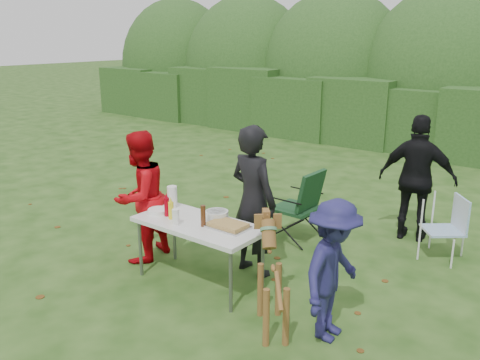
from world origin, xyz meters
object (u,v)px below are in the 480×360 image
Objects in this scene: person_black_puffy at (417,179)px; mustard_bottle at (171,210)px; camping_chair at (296,204)px; beer_bottle at (203,216)px; child at (333,271)px; dog at (273,283)px; ketchup_bottle at (167,207)px; person_cook at (253,201)px; lawn_chair at (443,228)px; person_red_jacket at (140,197)px; paper_towel_roll at (172,197)px; folding_table at (199,227)px.

mustard_bottle is at bearing 47.50° from person_black_puffy.
mustard_bottle is at bearing 76.57° from camping_chair.
camping_chair reaches higher than beer_bottle.
child is 2.03m from mustard_bottle.
child is 2.38m from camping_chair.
dog is at bearing 74.28° from person_black_puffy.
beer_bottle is (0.55, 0.01, 0.01)m from ketchup_bottle.
person_cook is at bearing 73.97° from beer_bottle.
dog is 5.20× the size of mustard_bottle.
child reaches higher than mustard_bottle.
person_black_puffy is 7.26× the size of beer_bottle.
dog is 2.78m from lawn_chair.
person_cook is 1.09× the size of person_red_jacket.
paper_towel_roll is (-0.92, -0.41, -0.03)m from person_cook.
child is 6.18× the size of ketchup_bottle.
mustard_bottle is at bearing 41.95° from dog.
camping_chair reaches higher than dog.
person_red_jacket is 0.44m from paper_towel_roll.
person_cook reaches higher than lawn_chair.
dog reaches higher than mustard_bottle.
paper_towel_roll is at bearing 32.69° from person_cook.
folding_table is at bearing 8.69° from ketchup_bottle.
mustard_bottle is 0.11m from ketchup_bottle.
paper_towel_roll reaches higher than ketchup_bottle.
person_black_puffy reaches higher than lawn_chair.
person_cook is 2.47m from person_black_puffy.
dog reaches higher than lawn_chair.
lawn_chair is (3.00, 2.33, -0.41)m from person_red_jacket.
person_black_puffy is 2.12× the size of lawn_chair.
person_black_puffy reaches higher than folding_table.
dog is (2.22, -0.34, -0.33)m from person_red_jacket.
person_cook is 1.00m from paper_towel_roll.
paper_towel_roll is (0.42, 0.15, 0.05)m from person_red_jacket.
paper_towel_roll reaches higher than folding_table.
camping_chair is at bearing 84.55° from folding_table.
folding_table is 0.91× the size of person_red_jacket.
child is 6.79× the size of mustard_bottle.
ketchup_bottle is (-2.40, -2.45, 0.44)m from lawn_chair.
lawn_chair is 3.41m from paper_towel_roll.
person_black_puffy reaches higher than person_red_jacket.
paper_towel_roll is (-0.73, 0.25, 0.01)m from beer_bottle.
dog is at bearing -6.74° from mustard_bottle.
person_black_puffy reaches higher than dog.
camping_chair is at bearing -20.24° from lawn_chair.
dog is 1.68m from ketchup_bottle.
paper_towel_roll is at bearing 33.74° from dog.
person_black_puffy is 1.28× the size of child.
dog reaches higher than ketchup_bottle.
person_black_puffy reaches higher than mustard_bottle.
folding_table is 6.82× the size of ketchup_bottle.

